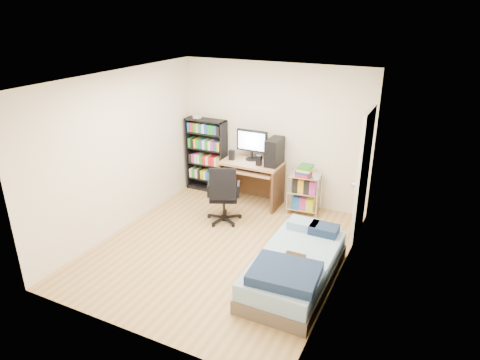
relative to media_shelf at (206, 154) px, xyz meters
The scene contains 7 objects.
room 2.31m from the media_shelf, 54.73° to the right, with size 3.58×4.08×2.58m.
media_shelf is the anchor object (origin of this frame).
computer_desk 1.16m from the media_shelf, ahead, with size 1.06×0.62×1.34m.
office_chair 1.48m from the media_shelf, 48.62° to the right, with size 0.79×0.79×1.00m.
wire_cart 2.03m from the media_shelf, ahead, with size 0.57×0.43×0.87m.
bed 3.41m from the media_shelf, 40.40° to the right, with size 0.93×1.85×0.53m.
door 3.08m from the media_shelf, ahead, with size 0.12×0.80×2.00m.
Camera 1 is at (2.69, -4.85, 3.37)m, focal length 32.00 mm.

